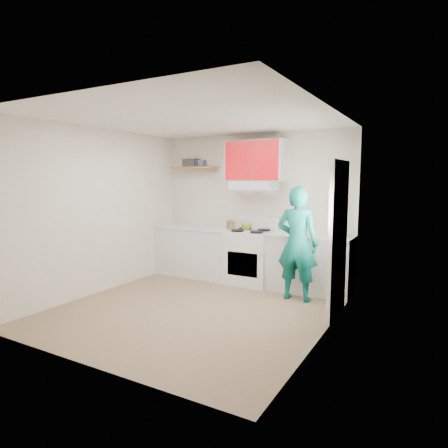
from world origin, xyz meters
The scene contains 21 objects.
floor centered at (0.00, 0.00, 0.00)m, with size 3.80×3.80×0.00m, color brown.
ceiling centered at (0.00, 0.00, 2.60)m, with size 3.60×3.80×0.04m, color white.
back_wall centered at (0.00, 1.90, 1.30)m, with size 3.60×0.04×2.60m, color beige.
front_wall centered at (0.00, -1.90, 1.30)m, with size 3.60×0.04×2.60m, color beige.
left_wall centered at (-1.80, 0.00, 1.30)m, with size 0.04×3.80×2.60m, color beige.
right_wall centered at (1.80, 0.00, 1.30)m, with size 0.04×3.80×2.60m, color beige.
door centered at (1.78, 0.70, 1.02)m, with size 0.05×0.85×2.05m, color white.
door_glass centered at (1.75, 0.70, 1.45)m, with size 0.01×0.55×0.95m, color white.
counter_left centered at (-1.04, 1.60, 0.45)m, with size 1.52×0.60×0.90m, color silver.
counter_right centered at (1.14, 1.60, 0.45)m, with size 1.32×0.60×0.90m, color silver.
stove centered at (0.10, 1.57, 0.46)m, with size 0.76×0.65×0.92m, color white.
range_hood centered at (0.10, 1.68, 1.70)m, with size 0.76×0.44×0.15m, color silver.
upper_cabinets centered at (0.10, 1.73, 2.12)m, with size 1.02×0.33×0.70m, color red.
shelf centered at (-1.15, 1.75, 2.02)m, with size 0.90×0.30×0.04m, color brown.
books centered at (-1.25, 1.78, 2.11)m, with size 0.28×0.20×0.15m, color #373134.
tin centered at (-1.04, 1.77, 2.10)m, with size 0.20×0.20×0.12m, color #333D4C.
kettle centered at (-0.03, 1.65, 1.00)m, with size 0.18×0.18×0.16m, color olive.
crock centered at (-0.31, 1.60, 0.99)m, with size 0.15×0.15×0.17m, color brown.
cutting_board centered at (0.80, 1.62, 0.91)m, with size 0.27×0.20×0.02m, color olive.
silicone_mat centered at (1.50, 1.59, 0.90)m, with size 0.30×0.25×0.01m, color red.
person centered at (1.09, 1.10, 0.85)m, with size 0.62×0.41×1.71m, color #0A6257.
Camera 1 is at (2.92, -4.37, 1.81)m, focal length 31.02 mm.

